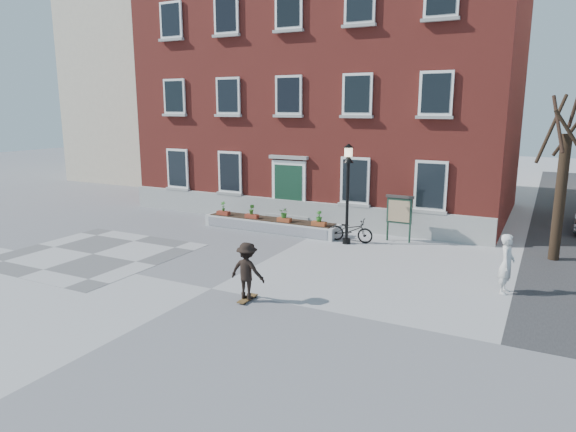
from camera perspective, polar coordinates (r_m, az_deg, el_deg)
The scene contains 11 objects.
ground at distance 15.54m, azimuth -8.52°, elevation -7.98°, with size 100.00×100.00×0.00m, color #9B9B9E.
checker_patch at distance 20.14m, azimuth -20.85°, elevation -3.97°, with size 6.00×6.00×0.01m, color #59595B.
distant_building at distance 41.50m, azimuth -13.02°, elevation 13.39°, with size 10.00×12.00×13.00m, color beige.
bicycle at distance 20.60m, azimuth 6.98°, elevation -1.57°, with size 0.63×1.81×0.95m, color black.
bystander at distance 16.04m, azimuth 23.13°, elevation -4.92°, with size 0.64×0.42×1.75m, color silver.
brick_building at distance 27.89m, azimuth 5.00°, elevation 14.06°, with size 18.40×10.85×12.60m.
planter_assembly at distance 22.30m, azimuth -1.93°, elevation -0.88°, with size 6.20×1.12×1.15m.
bare_tree at distance 19.95m, azimuth 28.16°, elevation 3.42°, with size 1.83×1.83×6.16m.
lamp_post at distance 19.91m, azimuth 6.67°, elevation 4.02°, with size 0.40×0.40×3.93m.
notice_board at distance 20.77m, azimuth 12.27°, elevation 0.59°, with size 1.10×0.16×1.87m.
skateboarder at distance 14.23m, azimuth -4.56°, elevation -6.09°, with size 1.04×0.78×1.67m.
Camera 1 is at (8.65, -11.78, 5.28)m, focal length 32.00 mm.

